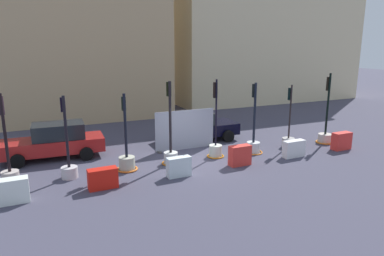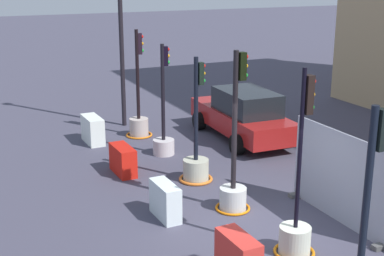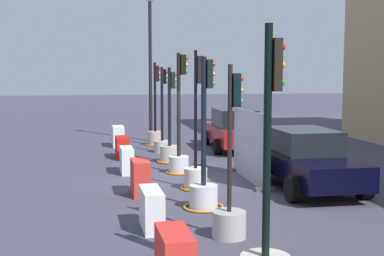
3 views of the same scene
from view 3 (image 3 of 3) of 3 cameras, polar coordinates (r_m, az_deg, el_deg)
name	(u,v)px [view 3 (image 3 of 3)]	position (r m, az deg, el deg)	size (l,w,h in m)	color
ground_plane	(181,181)	(14.87, -1.16, -5.81)	(120.00, 120.00, 0.00)	#424052
traffic_light_0	(155,131)	(22.16, -4.02, -0.34)	(0.88, 0.88, 3.49)	#BAAAA4
traffic_light_1	(162,136)	(20.11, -3.25, -0.85)	(0.63, 0.63, 3.28)	silver
traffic_light_2	(170,148)	(17.87, -2.44, -2.18)	(0.89, 0.89, 3.24)	#B4B49E
traffic_light_3	(179,150)	(15.92, -1.42, -2.46)	(0.81, 0.81, 3.65)	silver
traffic_light_4	(196,168)	(13.74, 0.43, -4.35)	(0.80, 0.80, 3.63)	silver
traffic_light_5	(204,183)	(11.81, 1.32, -6.03)	(0.93, 0.93, 3.41)	silver
traffic_light_6	(230,209)	(9.80, 4.13, -8.80)	(0.63, 0.63, 3.21)	#ADA7A6
traffic_light_7	(266,253)	(7.60, 8.07, -13.34)	(0.93, 0.93, 3.71)	beige
construction_barrier_0	(118,136)	(21.97, -8.08, -0.91)	(1.14, 0.49, 0.85)	white
construction_barrier_1	(122,147)	(18.99, -7.66, -2.11)	(1.07, 0.46, 0.76)	red
construction_barrier_2	(127,160)	(16.04, -7.14, -3.53)	(0.98, 0.39, 0.80)	silver
construction_barrier_3	(140,178)	(13.17, -5.68, -5.42)	(0.98, 0.43, 0.89)	red
construction_barrier_4	(152,209)	(10.34, -4.44, -8.85)	(1.11, 0.41, 0.79)	white
car_black_sedan	(307,159)	(14.16, 12.43, -3.32)	(4.20, 2.10, 1.56)	black
car_red_compact	(233,129)	(21.00, 4.50, -0.14)	(4.64, 2.18, 1.63)	maroon
street_lamp_post	(150,54)	(23.45, -4.59, 8.03)	(0.36, 0.36, 6.51)	black
site_fence_panel	(249,148)	(14.89, 6.28, -2.16)	(3.12, 0.50, 1.99)	#9095A6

